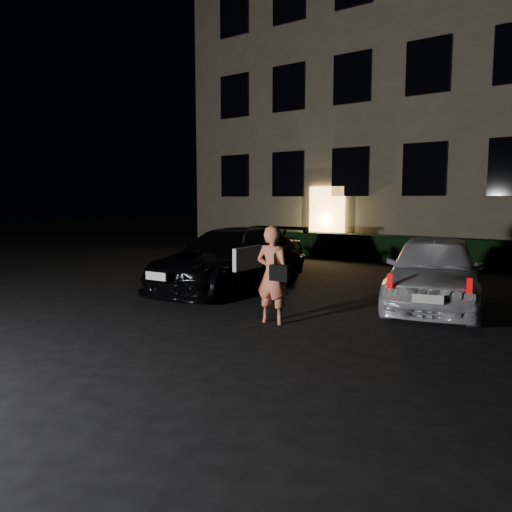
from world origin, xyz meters
The scene contains 6 objects.
ground centered at (0.00, 0.00, 0.00)m, with size 80.00×80.00×0.00m, color black.
building centered at (0.00, 14.99, 6.00)m, with size 20.00×8.11×12.00m.
hedge centered at (0.00, 10.50, 0.42)m, with size 15.00×0.70×0.85m, color black.
sedan centered at (-1.95, 3.47, 0.69)m, with size 2.30×4.92×1.38m.
hatch centered at (2.42, 4.19, 0.69)m, with size 2.60×4.36×1.39m.
man centered at (0.67, 1.34, 0.81)m, with size 0.69×0.43×1.62m.
Camera 1 is at (5.24, -5.36, 2.05)m, focal length 35.00 mm.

